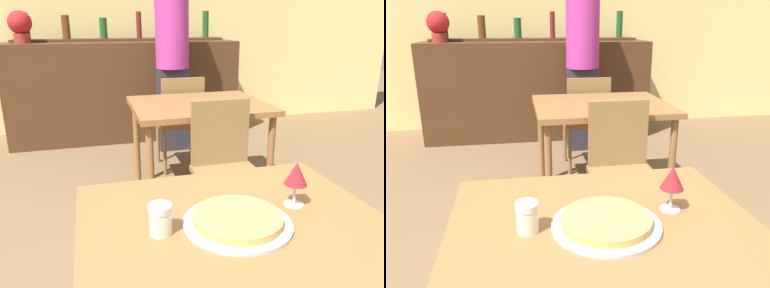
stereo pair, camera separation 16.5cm
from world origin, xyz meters
TOP-DOWN VIEW (x-y plane):
  - wall_back at (0.00, 3.97)m, footprint 8.00×0.05m
  - dining_table_near at (0.00, 0.00)m, footprint 0.99×0.89m
  - dining_table_far at (0.36, 1.67)m, footprint 0.99×0.83m
  - bar_counter at (0.00, 3.46)m, footprint 2.60×0.56m
  - bar_back_shelf at (0.02, 3.60)m, footprint 2.39×0.24m
  - chair_far_side_front at (0.36, 1.09)m, footprint 0.40×0.40m
  - chair_far_side_back at (0.36, 2.26)m, footprint 0.40×0.40m
  - pizza_tray at (-0.00, 0.01)m, footprint 0.35×0.35m
  - cheese_shaker at (-0.24, 0.03)m, footprint 0.07×0.07m
  - person_standing at (0.44, 2.88)m, footprint 0.34×0.34m
  - wine_glass at (0.24, 0.09)m, footprint 0.08×0.08m
  - potted_plant at (-1.05, 3.41)m, footprint 0.24×0.24m

SIDE VIEW (x-z plane):
  - chair_far_side_front at x=0.36m, z-range 0.07..0.95m
  - chair_far_side_back at x=0.36m, z-range 0.07..0.95m
  - bar_counter at x=0.00m, z-range 0.00..1.12m
  - dining_table_near at x=0.00m, z-range 0.28..1.01m
  - dining_table_far at x=0.36m, z-range 0.29..1.05m
  - pizza_tray at x=0.00m, z-range 0.73..0.76m
  - cheese_shaker at x=-0.24m, z-range 0.73..0.82m
  - wine_glass at x=0.24m, z-range 0.76..0.92m
  - person_standing at x=0.44m, z-range 0.09..1.93m
  - bar_back_shelf at x=0.02m, z-range 1.02..1.36m
  - potted_plant at x=-1.05m, z-range 1.14..1.47m
  - wall_back at x=0.00m, z-range 0.00..2.80m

